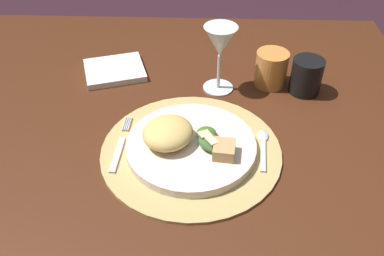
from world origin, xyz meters
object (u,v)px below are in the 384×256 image
Objects in this scene: dining_table at (165,171)px; spoon at (263,143)px; wine_glass at (220,44)px; dark_tumbler at (306,76)px; amber_tumbler at (271,69)px; napkin at (115,70)px; dinner_plate at (191,146)px; fork at (120,146)px.

spoon is (0.21, -0.06, 0.15)m from dining_table.
wine_glass reaches higher than dark_tumbler.
napkin is at bearing 174.80° from amber_tumbler.
amber_tumbler reaches higher than dining_table.
dinner_plate is at bearing -126.04° from amber_tumbler.
amber_tumbler is at bearing 53.96° from dinner_plate.
fork is 0.29m from napkin.
fork is at bearing -151.54° from dark_tumbler.
dinner_plate is 0.15m from spoon.
wine_glass is 0.15m from amber_tumbler.
fork is 1.15× the size of napkin.
spoon is 0.76× the size of wine_glass.
dinner_plate is 2.10× the size of spoon.
dinner_plate reaches higher than dining_table.
dinner_plate is at bearing -171.66° from spoon.
napkin is at bearing 167.12° from wine_glass.
spoon is 1.45× the size of dark_tumbler.
amber_tumbler is at bearing 37.32° from fork.
dark_tumbler is (0.47, -0.06, 0.03)m from napkin.
dining_table is 9.89× the size of spoon.
spoon is at bearing -120.13° from dark_tumbler.
dinner_plate is at bearing -1.08° from fork.
dinner_plate is (0.07, -0.08, 0.16)m from dining_table.
wine_glass is 0.22m from dark_tumbler.
napkin is at bearing 102.53° from fork.
amber_tumbler is (0.13, 0.02, -0.08)m from wine_glass.
dinner_plate is 0.34m from dark_tumbler.
dark_tumbler is at bearing -20.05° from amber_tumbler.
fork is at bearing -135.03° from dining_table.
dinner_plate reaches higher than napkin.
dinner_plate is 0.26m from wine_glass.
spoon is 1.44× the size of amber_tumbler.
napkin is at bearing 125.74° from dinner_plate.
napkin is (-0.06, 0.28, -0.00)m from fork.
spoon is at bearing -37.04° from napkin.
spoon is 0.85× the size of napkin.
wine_glass is (0.12, 0.15, 0.26)m from dining_table.
amber_tumbler is (0.04, 0.23, 0.03)m from spoon.
dark_tumbler reaches higher than dining_table.
wine_glass reaches higher than amber_tumbler.
wine_glass reaches higher than napkin.
spoon is at bearing -15.24° from dining_table.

